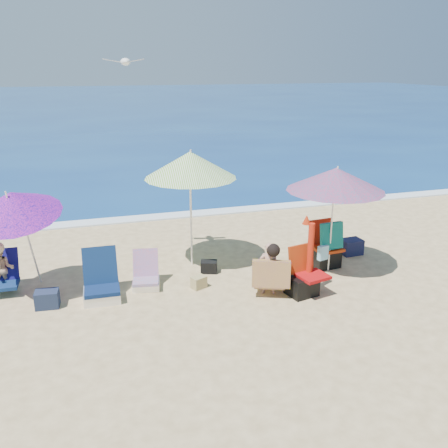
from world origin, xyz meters
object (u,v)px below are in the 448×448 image
object	(u,v)px
person_center	(270,270)
person_left	(2,269)
chair_navy	(102,286)
seagull	(125,62)
umbrella_turquoise	(336,179)
umbrella_striped	(190,165)
camp_chair_right	(326,250)
camp_chair_left	(303,280)
furled_umbrella	(309,251)
umbrella_blue	(13,204)
chair_rainbow	(146,278)

from	to	relation	value
person_center	person_left	world-z (taller)	person_center
person_center	chair_navy	bearing A→B (deg)	166.45
person_left	seagull	world-z (taller)	seagull
person_center	seagull	world-z (taller)	seagull
umbrella_turquoise	person_left	distance (m)	5.99
umbrella_striped	person_left	bearing A→B (deg)	-176.22
umbrella_turquoise	person_center	size ratio (longest dim) A/B	2.18
person_center	person_left	distance (m)	4.55
chair_navy	camp_chair_right	xyz separation A→B (m)	(4.20, 0.14, 0.12)
camp_chair_left	person_left	bearing A→B (deg)	162.60
person_left	umbrella_turquoise	bearing A→B (deg)	-7.78
person_left	camp_chair_left	bearing A→B (deg)	-17.40
furled_umbrella	person_center	world-z (taller)	furled_umbrella
camp_chair_left	umbrella_turquoise	bearing A→B (deg)	39.26
person_center	umbrella_turquoise	bearing A→B (deg)	22.21
umbrella_striped	umbrella_blue	world-z (taller)	umbrella_striped
umbrella_striped	camp_chair_left	distance (m)	2.89
umbrella_turquoise	person_left	bearing A→B (deg)	172.22
umbrella_turquoise	seagull	distance (m)	4.24
umbrella_striped	furled_umbrella	distance (m)	2.65
umbrella_blue	person_center	world-z (taller)	umbrella_blue
umbrella_striped	chair_rainbow	world-z (taller)	umbrella_striped
umbrella_turquoise	camp_chair_right	distance (m)	1.45
chair_rainbow	umbrella_blue	bearing A→B (deg)	173.58
umbrella_striped	furled_umbrella	size ratio (longest dim) A/B	1.65
umbrella_striped	chair_rainbow	xyz separation A→B (m)	(-1.00, -0.72, -1.81)
chair_navy	camp_chair_right	distance (m)	4.21
chair_navy	chair_rainbow	size ratio (longest dim) A/B	1.26
camp_chair_right	person_center	xyz separation A→B (m)	(-1.47, -0.80, 0.11)
umbrella_turquoise	chair_navy	world-z (taller)	umbrella_turquoise
furled_umbrella	camp_chair_left	world-z (taller)	furled_umbrella
umbrella_blue	chair_navy	xyz separation A→B (m)	(1.23, -0.45, -1.41)
umbrella_striped	seagull	bearing A→B (deg)	154.28
umbrella_blue	person_center	size ratio (longest dim) A/B	2.13
umbrella_striped	camp_chair_left	size ratio (longest dim) A/B	2.70
chair_rainbow	chair_navy	bearing A→B (deg)	-163.71
chair_navy	chair_rainbow	bearing A→B (deg)	16.29
chair_navy	person_left	bearing A→B (deg)	155.62
umbrella_striped	seagull	xyz separation A→B (m)	(-1.01, 0.49, 1.79)
furled_umbrella	person_left	size ratio (longest dim) A/B	1.50
umbrella_blue	camp_chair_right	distance (m)	5.59
furled_umbrella	seagull	distance (m)	4.56
furled_umbrella	camp_chair_left	distance (m)	0.52
umbrella_striped	person_center	distance (m)	2.42
furled_umbrella	chair_navy	xyz separation A→B (m)	(-3.40, 0.75, -0.54)
umbrella_turquoise	person_left	xyz separation A→B (m)	(-5.78, 0.79, -1.36)
camp_chair_right	person_left	distance (m)	5.83
umbrella_striped	chair_navy	world-z (taller)	umbrella_striped
chair_rainbow	person_center	distance (m)	2.18
umbrella_turquoise	chair_rainbow	world-z (taller)	umbrella_turquoise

